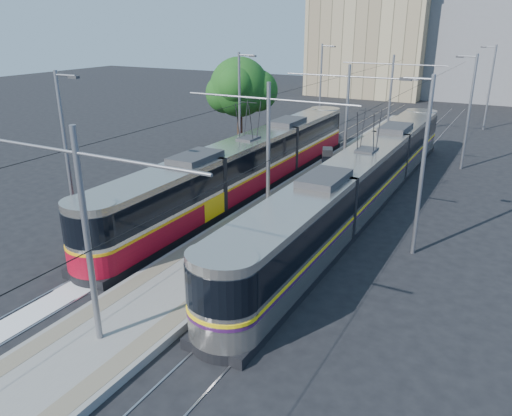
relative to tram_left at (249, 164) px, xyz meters
The scene contains 14 objects.
ground 13.00m from the tram_left, 73.78° to the right, with size 160.00×160.00×0.00m, color black.
platform 6.07m from the tram_left, 52.11° to the left, with size 4.00×50.00×0.30m, color gray.
tactile_strip_left 5.29m from the tram_left, 65.07° to the left, with size 0.70×50.00×0.01m, color gray.
tactile_strip_right 6.99m from the tram_left, 42.49° to the left, with size 0.70×50.00×0.01m, color gray.
rails 6.10m from the tram_left, 52.11° to the left, with size 8.71×70.00×0.03m.
track_arrow 15.47m from the tram_left, 90.00° to the right, with size 1.20×5.00×0.01m, color silver.
tram_left is the anchor object (origin of this frame).
tram_right 7.22m from the tram_left, ahead, with size 2.43×32.10×5.50m.
catenary 4.90m from the tram_left, 26.30° to the left, with size 9.20×70.00×7.00m.
street_lamps 9.67m from the tram_left, 67.35° to the left, with size 15.18×38.22×8.00m.
shelter 4.93m from the tram_left, 32.79° to the left, with size 1.00×1.22×2.33m.
tree 10.90m from the tram_left, 121.18° to the left, with size 5.15×4.76×7.49m.
building_left 48.40m from the tram_left, 97.65° to the left, with size 16.32×12.24×15.02m.
building_centre 52.97m from the tram_left, 79.47° to the left, with size 18.36×14.28×17.40m.
Camera 1 is at (11.08, -13.68, 9.99)m, focal length 35.00 mm.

